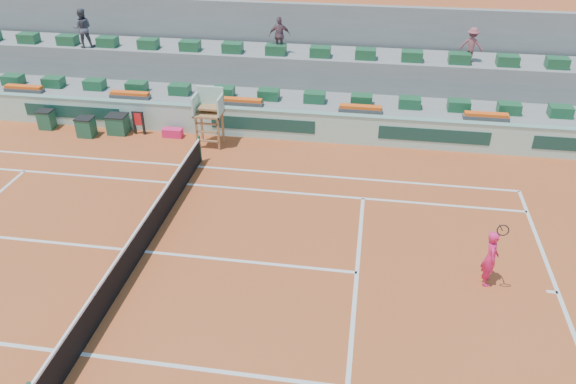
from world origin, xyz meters
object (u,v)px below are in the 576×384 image
player_bag (173,133)px  drink_cooler_a (118,124)px  umpire_chair (209,109)px  tennis_player (491,258)px

player_bag → drink_cooler_a: bearing=-180.0°
umpire_chair → tennis_player: size_ratio=1.05×
player_bag → umpire_chair: (1.82, -0.42, 1.36)m
drink_cooler_a → tennis_player: bearing=-28.6°
player_bag → drink_cooler_a: drink_cooler_a is taller
drink_cooler_a → tennis_player: 16.20m
drink_cooler_a → tennis_player: size_ratio=0.37×
player_bag → tennis_player: tennis_player is taller
player_bag → drink_cooler_a: 2.43m
player_bag → umpire_chair: 2.31m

